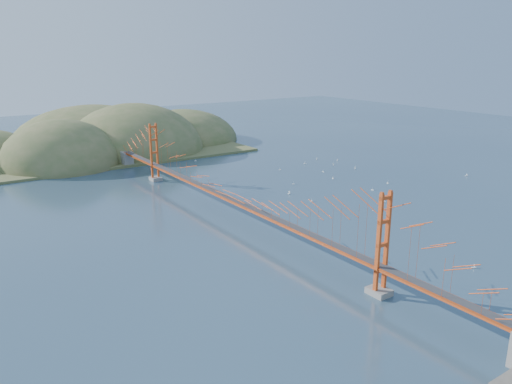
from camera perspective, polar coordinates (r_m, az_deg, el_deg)
ground at (r=78.30m, az=-2.61°, el=-3.22°), size 320.00×320.00×0.00m
bridge at (r=76.45m, az=-2.75°, el=1.79°), size 2.20×94.40×12.00m
far_headlands at (r=140.12m, az=-16.84°, el=4.67°), size 84.00×58.00×25.00m
sailboat_7 at (r=117.35m, az=5.63°, el=3.28°), size 0.69×0.69×0.73m
sailboat_6 at (r=66.99m, az=23.64°, el=-7.86°), size 0.61×0.61×0.65m
sailboat_14 at (r=104.49m, az=8.80°, el=1.60°), size 0.64×0.64×0.73m
sailboat_9 at (r=113.85m, az=11.25°, el=2.66°), size 0.71×0.71×0.74m
sailboat_16 at (r=99.23m, az=4.31°, el=0.97°), size 0.59×0.59×0.62m
sailboat_2 at (r=90.07m, az=14.45°, el=-1.05°), size 0.59×0.59×0.63m
sailboat_5 at (r=97.26m, az=13.17°, el=0.29°), size 0.51×0.59×0.68m
sailboat_11 at (r=114.50m, az=22.94°, el=1.76°), size 0.58×0.58×0.65m
sailboat_8 at (r=122.26m, az=6.96°, el=3.75°), size 0.70×0.70×0.73m
sailboat_17 at (r=121.84m, az=9.30°, el=3.61°), size 0.52×0.51×0.58m
sailboat_15 at (r=111.07m, az=2.75°, el=2.61°), size 0.53×0.53×0.59m
sailboat_3 at (r=92.42m, az=3.82°, el=-0.13°), size 0.63×0.55×0.72m
sailboat_1 at (r=110.02m, az=7.66°, el=2.36°), size 0.50×0.54×0.61m
sailboat_12 at (r=120.89m, az=-6.94°, el=3.61°), size 0.52×0.49×0.59m
sailboat_4 at (r=116.73m, az=8.83°, el=3.10°), size 0.70×0.70×0.74m
sailboat_extra_0 at (r=102.96m, az=14.83°, el=1.03°), size 0.59×0.59×0.66m
sailboat_extra_1 at (r=88.32m, az=6.33°, el=-0.96°), size 0.52×0.59×0.68m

